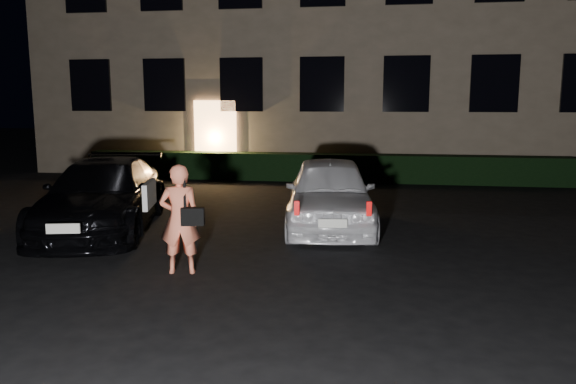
# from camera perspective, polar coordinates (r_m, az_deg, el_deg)

# --- Properties ---
(ground) EXTENTS (80.00, 80.00, 0.00)m
(ground) POSITION_cam_1_polar(r_m,az_deg,el_deg) (7.59, -4.85, -9.98)
(ground) COLOR black
(ground) RESTS_ON ground
(building) EXTENTS (20.00, 8.11, 12.00)m
(building) POSITION_cam_1_polar(r_m,az_deg,el_deg) (22.29, 4.60, 18.29)
(building) COLOR #716250
(building) RESTS_ON ground
(hedge) EXTENTS (15.00, 0.70, 0.85)m
(hedge) POSITION_cam_1_polar(r_m,az_deg,el_deg) (17.66, 3.25, 2.52)
(hedge) COLOR black
(hedge) RESTS_ON ground
(sedan) EXTENTS (2.94, 5.01, 1.36)m
(sedan) POSITION_cam_1_polar(r_m,az_deg,el_deg) (11.40, -18.24, -0.36)
(sedan) COLOR black
(sedan) RESTS_ON ground
(hatch) EXTENTS (2.10, 4.28, 1.41)m
(hatch) POSITION_cam_1_polar(r_m,az_deg,el_deg) (11.09, 4.24, -0.07)
(hatch) COLOR white
(hatch) RESTS_ON ground
(man) EXTENTS (0.72, 0.50, 1.61)m
(man) POSITION_cam_1_polar(r_m,az_deg,el_deg) (8.27, -10.89, -2.69)
(man) COLOR #FD7D5A
(man) RESTS_ON ground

